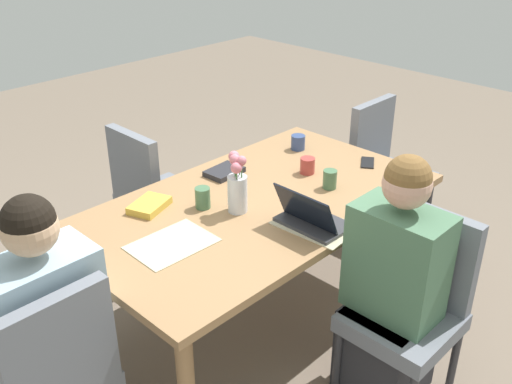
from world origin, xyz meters
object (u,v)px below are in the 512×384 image
flower_vase (237,185)px  phone_black (368,163)px  coffee_mug_near_right (203,198)px  laptop_near_left_near (311,218)px  phone_silver (385,197)px  chair_far_right_near (153,191)px  coffee_mug_centre_right (330,179)px  chair_near_left_near (413,299)px  person_near_left_near (392,296)px  chair_head_left_left_mid (51,373)px  dining_table (256,213)px  chair_head_right_left_far (384,163)px  book_blue_cover (149,205)px  coffee_mug_centre_left (307,166)px  coffee_mug_near_left (298,142)px  person_head_left_left_mid (55,349)px  book_red_cover (224,172)px

flower_vase → phone_black: 0.92m
coffee_mug_near_right → laptop_near_left_near: bearing=-65.4°
coffee_mug_near_right → phone_silver: (0.70, -0.59, -0.05)m
chair_far_right_near → coffee_mug_centre_right: chair_far_right_near is taller
chair_near_left_near → phone_silver: (0.35, 0.40, 0.22)m
person_near_left_near → chair_head_left_left_mid: bearing=151.7°
laptop_near_left_near → chair_head_left_left_mid: bearing=168.6°
coffee_mug_centre_right → flower_vase: bearing=161.6°
dining_table → flower_vase: flower_vase is taller
chair_near_left_near → chair_far_right_near: same height
flower_vase → chair_head_right_left_far: bearing=2.2°
dining_table → laptop_near_left_near: size_ratio=5.80×
chair_far_right_near → coffee_mug_centre_right: size_ratio=9.03×
chair_head_right_left_far → book_blue_cover: (-1.69, 0.27, 0.24)m
chair_head_left_left_mid → phone_silver: 1.74m
phone_black → chair_near_left_near: bearing=-165.7°
dining_table → coffee_mug_centre_left: bearing=3.4°
person_near_left_near → coffee_mug_near_right: bearing=106.5°
coffee_mug_near_left → phone_silver: bearing=-103.5°
person_head_left_left_mid → book_blue_cover: size_ratio=5.97×
coffee_mug_near_right → dining_table: bearing=-31.3°
chair_far_right_near → book_red_cover: chair_far_right_near is taller
person_near_left_near → coffee_mug_near_left: (0.60, 1.07, 0.24)m
chair_far_right_near → book_blue_cover: size_ratio=4.50×
chair_head_right_left_far → laptop_near_left_near: bearing=-162.3°
book_blue_cover → dining_table: bearing=-57.2°
coffee_mug_centre_left → coffee_mug_centre_right: bearing=-106.6°
coffee_mug_near_left → coffee_mug_centre_left: size_ratio=0.99×
phone_silver → phone_black: bearing=-106.9°
person_near_left_near → book_blue_cover: (-0.47, 1.11, 0.21)m
flower_vase → coffee_mug_near_right: 0.19m
flower_vase → coffee_mug_near_left: size_ratio=3.44×
person_head_left_left_mid → phone_silver: 1.69m
chair_head_left_left_mid → chair_head_right_left_far: (2.48, 0.16, 0.00)m
laptop_near_left_near → coffee_mug_near_right: (-0.23, 0.50, 0.01)m
laptop_near_left_near → chair_head_right_left_far: bearing=17.7°
dining_table → book_blue_cover: book_blue_cover is taller
chair_head_right_left_far → laptop_near_left_near: (-1.27, -0.40, 0.26)m
chair_head_left_left_mid → coffee_mug_near_right: bearing=14.3°
flower_vase → coffee_mug_centre_right: size_ratio=3.01×
book_red_cover → phone_black: book_red_cover is taller
flower_vase → chair_near_left_near: bearing=-73.2°
phone_black → book_red_cover: bearing=111.0°
flower_vase → laptop_near_left_near: (0.13, -0.35, -0.10)m
chair_head_left_left_mid → laptop_near_left_near: 1.26m
laptop_near_left_near → coffee_mug_centre_right: laptop_near_left_near is taller
chair_head_right_left_far → book_red_cover: chair_head_right_left_far is taller
person_near_left_near → chair_head_right_left_far: person_near_left_near is taller
dining_table → coffee_mug_near_left: (0.65, 0.28, 0.12)m
chair_far_right_near → dining_table: bearing=-87.0°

